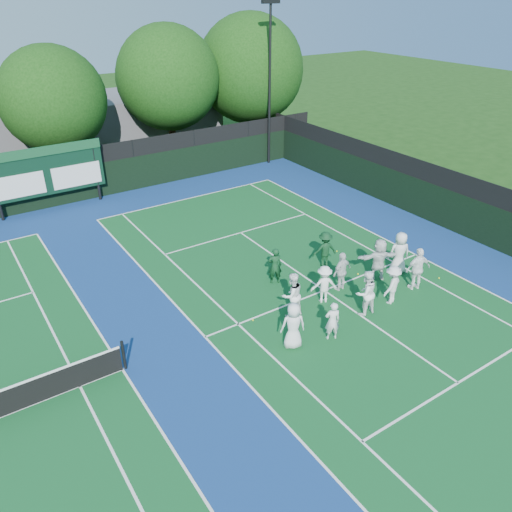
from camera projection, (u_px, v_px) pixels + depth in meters
ground at (341, 302)px, 19.50m from camera, size 120.00×120.00×0.00m
court_apron at (192, 342)px, 17.32m from camera, size 34.00×32.00×0.01m
near_court at (324, 290)px, 20.23m from camera, size 11.05×23.85×0.01m
back_fence at (66, 180)px, 27.62m from camera, size 34.00×0.08×3.00m
divider_fence_right at (469, 211)px, 23.95m from camera, size 0.08×32.00×3.00m
scoreboard at (46, 171)px, 26.42m from camera, size 6.00×0.21×3.55m
clubhouse at (91, 128)px, 35.09m from camera, size 18.00×6.00×4.00m
light_pole_right at (270, 67)px, 31.57m from camera, size 1.20×0.30×10.12m
tree_c at (56, 102)px, 29.02m from camera, size 6.11×6.11×8.09m
tree_d at (170, 80)px, 32.30m from camera, size 6.63×6.63×8.91m
tree_e at (252, 72)px, 35.37m from camera, size 7.50×7.50×9.38m
tennis_ball_0 at (253, 320)px, 18.41m from camera, size 0.07×0.07×0.07m
tennis_ball_1 at (337, 251)px, 23.14m from camera, size 0.07×0.07×0.07m
tennis_ball_2 at (439, 278)px, 21.03m from camera, size 0.07×0.07×0.07m
tennis_ball_4 at (358, 274)px, 21.32m from camera, size 0.07×0.07×0.07m
tennis_ball_5 at (372, 292)px, 20.05m from camera, size 0.07×0.07×0.07m
player_front_0 at (293, 326)px, 16.74m from camera, size 0.99×0.84×1.72m
player_front_1 at (332, 321)px, 17.17m from camera, size 0.64×0.54×1.49m
player_front_2 at (366, 293)px, 18.43m from camera, size 0.93×0.75×1.81m
player_front_3 at (392, 285)px, 19.11m from camera, size 1.16×0.87×1.60m
player_front_4 at (418, 269)px, 19.95m from camera, size 1.16×0.70×1.84m
player_back_0 at (292, 295)px, 18.32m from camera, size 0.88×0.69×1.79m
player_back_1 at (324, 284)px, 19.19m from camera, size 1.15×0.92×1.56m
player_back_2 at (342, 271)px, 19.93m from camera, size 1.03×0.54×1.68m
player_back_3 at (379, 259)px, 20.60m from camera, size 1.81×1.15×1.86m
player_back_4 at (399, 253)px, 21.10m from camera, size 1.08×0.92×1.87m
coach_left at (275, 266)px, 20.40m from camera, size 0.68×0.58×1.60m
coach_right at (325, 249)px, 21.61m from camera, size 1.20×0.92×1.64m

